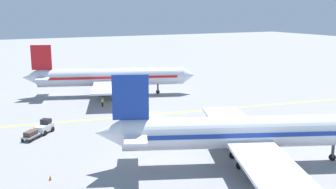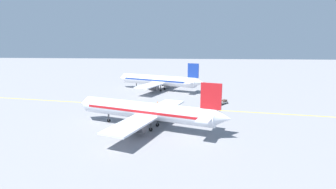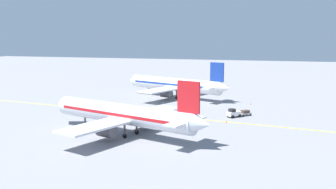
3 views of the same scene
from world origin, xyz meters
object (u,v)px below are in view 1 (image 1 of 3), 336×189
Objects in this scene: baggage_tug_white at (44,127)px; traffic_cone_mid_apron at (43,120)px; traffic_cone_far_edge at (159,120)px; traffic_cone_near_nose at (50,178)px; airplane_at_gate at (110,77)px; baggage_cart_trailing at (31,135)px; airplane_adjacent_stand at (250,133)px; ground_crew_worker at (102,102)px; traffic_cone_by_wingtip at (108,106)px.

baggage_tug_white reaches higher than traffic_cone_mid_apron.
traffic_cone_far_edge is (2.06, 17.42, -0.63)m from baggage_tug_white.
traffic_cone_far_edge is at bearing 127.32° from traffic_cone_near_nose.
traffic_cone_far_edge is at bearing 1.61° from airplane_at_gate.
baggage_cart_trailing is 19.65m from traffic_cone_far_edge.
traffic_cone_near_nose is at bearing -104.25° from airplane_adjacent_stand.
ground_crew_worker is 3.05× the size of traffic_cone_near_nose.
traffic_cone_near_nose and traffic_cone_by_wingtip have the same top height.
traffic_cone_mid_apron and traffic_cone_by_wingtip have the same top height.
baggage_tug_white reaches higher than traffic_cone_far_edge.
airplane_at_gate is at bearing 141.20° from baggage_tug_white.
airplane_at_gate is 62.80× the size of traffic_cone_far_edge.
airplane_at_gate is 23.19m from traffic_cone_far_edge.
airplane_adjacent_stand reaches higher than traffic_cone_near_nose.
airplane_adjacent_stand is 34.19m from traffic_cone_mid_apron.
baggage_tug_white is at bearing -96.75° from traffic_cone_far_edge.
baggage_tug_white is at bearing -38.80° from airplane_at_gate.
baggage_cart_trailing is (2.44, -2.22, -0.14)m from baggage_tug_white.
baggage_tug_white is 17.19m from traffic_cone_near_nose.
airplane_adjacent_stand is 10.56× the size of baggage_tug_white.
baggage_tug_white is at bearing -139.36° from airplane_adjacent_stand.
traffic_cone_far_edge is (12.73, 4.53, 0.00)m from traffic_cone_by_wingtip.
ground_crew_worker is (-13.97, 14.42, 0.15)m from baggage_cart_trailing.
airplane_adjacent_stand is at bearing 3.36° from airplane_at_gate.
airplane_adjacent_stand is 61.99× the size of traffic_cone_far_edge.
baggage_tug_white is at bearing -50.38° from traffic_cone_by_wingtip.
traffic_cone_near_nose is at bearing -26.62° from airplane_at_gate.
baggage_cart_trailing is 14.61m from traffic_cone_near_nose.
baggage_cart_trailing is at bearing -45.90° from ground_crew_worker.
airplane_at_gate is at bearing 159.13° from traffic_cone_by_wingtip.
traffic_cone_near_nose is (14.60, -0.00, -0.49)m from baggage_cart_trailing.
baggage_cart_trailing is 8.90m from traffic_cone_mid_apron.
airplane_at_gate reaches higher than traffic_cone_by_wingtip.
ground_crew_worker is at bearing 133.40° from baggage_tug_white.
traffic_cone_mid_apron is at bearing 172.79° from traffic_cone_near_nose.
baggage_tug_white is (-22.51, -19.32, -2.81)m from airplane_adjacent_stand.
airplane_at_gate is at bearing -176.64° from airplane_adjacent_stand.
traffic_cone_by_wingtip is (-27.70, 15.11, 0.00)m from traffic_cone_near_nose.
ground_crew_worker is 12.81m from traffic_cone_mid_apron.
baggage_tug_white is at bearing 172.56° from traffic_cone_near_nose.
ground_crew_worker is 32.01m from traffic_cone_near_nose.
airplane_adjacent_stand is 34.89m from ground_crew_worker.
ground_crew_worker reaches higher than traffic_cone_far_edge.
airplane_adjacent_stand reaches higher than baggage_cart_trailing.
baggage_tug_white is 5.87× the size of traffic_cone_by_wingtip.
baggage_cart_trailing is at bearing -49.06° from traffic_cone_by_wingtip.
ground_crew_worker is (9.32, -4.57, -2.80)m from airplane_at_gate.
airplane_at_gate reaches higher than baggage_tug_white.
traffic_cone_far_edge is at bearing 83.25° from baggage_tug_white.
baggage_tug_white is 1.13× the size of baggage_cart_trailing.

